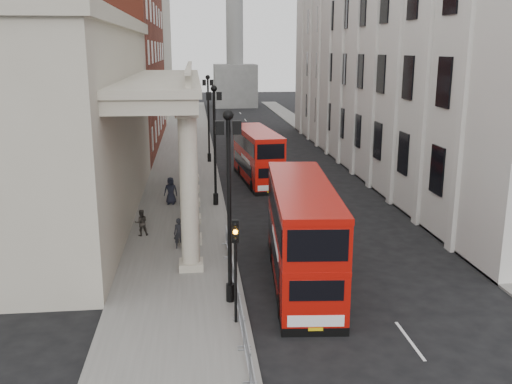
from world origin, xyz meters
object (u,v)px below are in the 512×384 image
Objects in this scene: lamp_post_north at (208,112)px; bus_near at (302,232)px; traffic_light at (235,252)px; pedestrian_a at (179,233)px; pedestrian_b at (141,223)px; lamp_post_south at (229,195)px; bus_far at (257,155)px; pedestrian_c at (171,191)px; lamp_post_mid at (215,137)px; monument_column at (235,21)px.

bus_near is at bearing -83.27° from lamp_post_north.
lamp_post_north is 34.07m from traffic_light.
pedestrian_a reaches higher than pedestrian_b.
bus_far is (3.79, 23.46, -2.65)m from lamp_post_south.
pedestrian_b is 7.09m from pedestrian_c.
pedestrian_b is (-4.62, -22.43, -4.00)m from lamp_post_north.
lamp_post_mid is 4.91× the size of pedestrian_a.
monument_column is 82.76m from pedestrian_a.
bus_near is at bearing -39.38° from pedestrian_a.
traffic_light is 18.91m from pedestrian_c.
pedestrian_b is at bearing -125.70° from lamp_post_mid.
lamp_post_north is at bearing 108.71° from bus_far.
pedestrian_c is (-9.75, -71.50, -14.90)m from monument_column.
lamp_post_north is 0.82× the size of bus_far.
monument_column is 88.94m from lamp_post_south.
bus_far reaches higher than pedestrian_b.
traffic_light is 9.68m from pedestrian_a.
bus_near is 21.36m from bus_far.
traffic_light reaches higher than pedestrian_c.
lamp_post_south is 1.93× the size of traffic_light.
lamp_post_south reaches higher than pedestrian_a.
bus_far is at bearing 52.36° from pedestrian_c.
lamp_post_mid is (-6.60, -72.00, -11.07)m from monument_column.
pedestrian_a is at bearing -96.31° from monument_column.
bus_near reaches higher than pedestrian_b.
lamp_post_mid is at bearing -90.00° from lamp_post_north.
bus_far is (-2.81, -64.54, -13.73)m from monument_column.
bus_near is at bearing -92.05° from monument_column.
lamp_post_south is at bearing -104.39° from bus_far.
traffic_light is 2.23× the size of pedestrian_c.
traffic_light is 2.73× the size of pedestrian_b.
monument_column is 34.46× the size of pedestrian_b.
bus_far is at bearing -66.07° from lamp_post_north.
lamp_post_south is at bearing -70.70° from pedestrian_a.
lamp_post_mid is 4.98m from pedestrian_c.
monument_column is at bearing 89.52° from pedestrian_c.
lamp_post_south is 8.46m from pedestrian_a.
lamp_post_mid reaches higher than bus_far.
bus_far is 17.51m from pedestrian_a.
bus_near reaches higher than pedestrian_c.
lamp_post_mid is at bearing 90.00° from lamp_post_south.
traffic_light is at bearing -89.83° from lamp_post_north.
bus_far is (3.79, 7.46, -2.65)m from lamp_post_mid.
pedestrian_a is 3.36m from pedestrian_b.
monument_column is at bearing 83.28° from lamp_post_north.
lamp_post_north is at bearing 90.00° from lamp_post_south.
lamp_post_north is 4.91× the size of pedestrian_a.
monument_column is 57.46m from lamp_post_north.
pedestrian_c is (1.47, 6.93, 0.18)m from pedestrian_b.
lamp_post_mid is 8.78m from bus_far.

